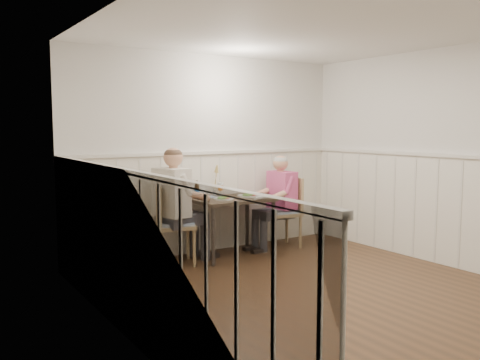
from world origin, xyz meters
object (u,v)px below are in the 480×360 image
Objects in this scene: dining_table at (231,205)px; man_in_pink at (279,208)px; beer_bottle at (197,190)px; chair_left at (170,222)px; grass_vase at (215,181)px; chair_right at (285,209)px; diner_cream at (175,215)px.

man_in_pink is at bearing 0.64° from dining_table.
man_in_pink reaches higher than dining_table.
beer_bottle is (-0.36, 0.27, 0.20)m from dining_table.
beer_bottle is (-1.14, 0.26, 0.31)m from man_in_pink.
grass_vase is (0.76, 0.22, 0.42)m from chair_left.
dining_table is at bearing -179.67° from chair_right.
man_in_pink reaches higher than beer_bottle.
diner_cream reaches higher than grass_vase.
beer_bottle is at bearing 24.36° from chair_left.
man_in_pink is at bearing -12.83° from beer_bottle.
chair_right is at bearing -14.79° from grass_vase.
beer_bottle is at bearing 178.51° from grass_vase.
chair_right is (0.88, 0.01, -0.13)m from dining_table.
diner_cream is (0.04, -0.04, 0.08)m from chair_left.
chair_left is at bearing -155.64° from beer_bottle.
diner_cream is (-1.59, -0.01, 0.06)m from man_in_pink.
chair_left reaches higher than dining_table.
man_in_pink is at bearing -16.08° from grass_vase.
chair_left is at bearing -164.02° from grass_vase.
dining_table is 0.86m from chair_left.
diner_cream reaches higher than beer_bottle.
diner_cream is at bearing -179.79° from man_in_pink.
diner_cream is at bearing -160.00° from grass_vase.
dining_table is 1.03× the size of chair_right.
diner_cream is 3.32× the size of grass_vase.
diner_cream is 0.58m from beer_bottle.
grass_vase is at bearing 20.00° from diner_cream.
beer_bottle is at bearing 167.96° from chair_right.
diner_cream is (-1.69, -0.00, 0.08)m from chair_right.
chair_right is 0.10m from man_in_pink.
chair_left is 0.75× the size of man_in_pink.
man_in_pink is at bearing 0.21° from diner_cream.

